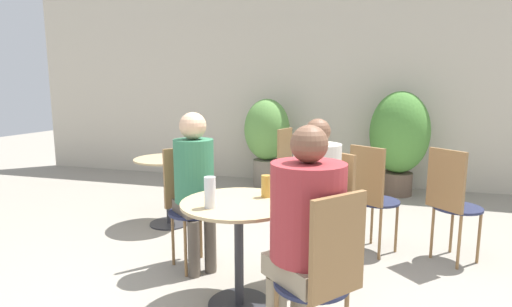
{
  "coord_description": "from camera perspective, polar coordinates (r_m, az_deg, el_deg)",
  "views": [
    {
      "loc": [
        0.66,
        -2.2,
        1.43
      ],
      "look_at": [
        -0.13,
        0.53,
        0.96
      ],
      "focal_mm": 28.0,
      "sensor_mm": 36.0,
      "label": 1
    }
  ],
  "objects": [
    {
      "name": "cafe_table_near",
      "position": [
        2.62,
        -2.47,
        -10.58
      ],
      "size": [
        0.75,
        0.75,
        0.71
      ],
      "color": "#2D2D33",
      "rests_on": "ground_plane"
    },
    {
      "name": "storefront_wall",
      "position": [
        6.1,
        10.04,
        9.77
      ],
      "size": [
        10.0,
        0.06,
        3.0
      ],
      "color": "beige",
      "rests_on": "ground_plane"
    },
    {
      "name": "bistro_chair_1",
      "position": [
        3.08,
        10.44,
        -7.08
      ],
      "size": [
        0.44,
        0.44,
        0.96
      ],
      "rotation": [
        0.0,
        0.0,
        -0.7
      ],
      "color": "#232847",
      "rests_on": "ground_plane"
    },
    {
      "name": "bistro_chair_0",
      "position": [
        2.02,
        9.85,
        -16.02
      ],
      "size": [
        0.44,
        0.44,
        0.96
      ],
      "rotation": [
        0.0,
        0.0,
        -2.27
      ],
      "color": "#232847",
      "rests_on": "ground_plane"
    },
    {
      "name": "seated_person_1",
      "position": [
        2.94,
        8.42,
        -4.67
      ],
      "size": [
        0.44,
        0.44,
        1.22
      ],
      "rotation": [
        0.0,
        0.0,
        -0.7
      ],
      "color": "brown",
      "rests_on": "ground_plane"
    },
    {
      "name": "bistro_chair_5",
      "position": [
        4.83,
        4.94,
        -1.03
      ],
      "size": [
        0.42,
        0.4,
        0.96
      ],
      "rotation": [
        0.0,
        0.0,
        1.29
      ],
      "color": "#232847",
      "rests_on": "ground_plane"
    },
    {
      "name": "beer_glass_0",
      "position": [
        2.43,
        -6.59,
        -5.54
      ],
      "size": [
        0.07,
        0.07,
        0.19
      ],
      "color": "silver",
      "rests_on": "cafe_table_near"
    },
    {
      "name": "potted_plant_1",
      "position": [
        5.67,
        19.78,
        2.36
      ],
      "size": [
        0.78,
        0.78,
        1.4
      ],
      "color": "brown",
      "rests_on": "ground_plane"
    },
    {
      "name": "cafe_table_far",
      "position": [
        4.29,
        -12.44,
        -3.23
      ],
      "size": [
        0.69,
        0.69,
        0.71
      ],
      "color": "#2D2D33",
      "rests_on": "ground_plane"
    },
    {
      "name": "bistro_chair_3",
      "position": [
        3.55,
        16.13,
        -5.12
      ],
      "size": [
        0.43,
        0.44,
        0.96
      ],
      "rotation": [
        0.0,
        0.0,
        2.54
      ],
      "color": "#232847",
      "rests_on": "ground_plane"
    },
    {
      "name": "beer_glass_1",
      "position": [
        2.66,
        1.45,
        -4.69
      ],
      "size": [
        0.07,
        0.07,
        0.15
      ],
      "color": "#B28433",
      "rests_on": "cafe_table_near"
    },
    {
      "name": "potted_plant_0",
      "position": [
        5.82,
        1.57,
        2.53
      ],
      "size": [
        0.66,
        0.66,
        1.29
      ],
      "color": "slate",
      "rests_on": "ground_plane"
    },
    {
      "name": "bistro_chair_4",
      "position": [
        3.61,
        26.09,
        -5.49
      ],
      "size": [
        0.44,
        0.44,
        0.96
      ],
      "rotation": [
        0.0,
        0.0,
        2.34
      ],
      "color": "#232847",
      "rests_on": "ground_plane"
    },
    {
      "name": "bistro_chair_2",
      "position": [
        3.29,
        -9.75,
        -6.01
      ],
      "size": [
        0.44,
        0.44,
        0.96
      ],
      "rotation": [
        0.0,
        0.0,
        0.87
      ],
      "color": "#232847",
      "rests_on": "ground_plane"
    },
    {
      "name": "seated_person_0",
      "position": [
        2.06,
        7.06,
        -10.32
      ],
      "size": [
        0.48,
        0.48,
        1.26
      ],
      "rotation": [
        0.0,
        0.0,
        4.01
      ],
      "color": "gray",
      "rests_on": "ground_plane"
    },
    {
      "name": "seated_person_2",
      "position": [
        3.12,
        -8.74,
        -3.32
      ],
      "size": [
        0.39,
        0.39,
        1.25
      ],
      "rotation": [
        0.0,
        0.0,
        0.87
      ],
      "color": "brown",
      "rests_on": "ground_plane"
    }
  ]
}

